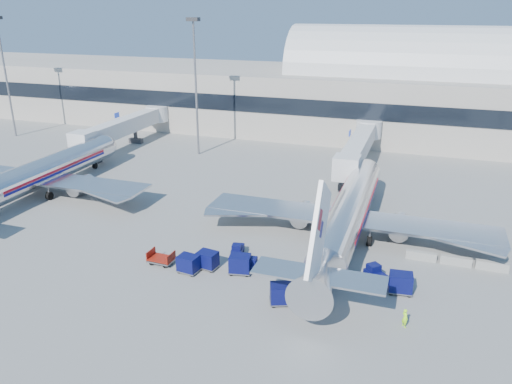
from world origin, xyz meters
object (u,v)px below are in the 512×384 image
at_px(tug_left, 237,249).
at_px(cart_train_b, 208,260).
at_px(jetbridge_mid, 128,125).
at_px(barrier_near, 421,256).
at_px(tug_right, 376,275).
at_px(cart_train_a, 240,264).
at_px(cart_train_c, 188,264).
at_px(barrier_far, 492,266).
at_px(airliner_main, 348,214).
at_px(cart_solo_near, 282,294).
at_px(tug_lead, 256,265).
at_px(jetbridge_near, 360,144).
at_px(mast_far_west, 3,60).
at_px(cart_solo_far, 401,283).
at_px(ramp_worker, 405,318).
at_px(cart_open_red, 162,259).
at_px(mast_west, 195,67).
at_px(airliner_mid, 36,175).

height_order(tug_left, cart_train_b, cart_train_b).
bearing_deg(cart_train_b, jetbridge_mid, 139.38).
relative_size(barrier_near, tug_right, 1.12).
relative_size(cart_train_a, cart_train_c, 1.09).
bearing_deg(tug_left, jetbridge_mid, 36.12).
bearing_deg(barrier_far, airliner_main, 170.26).
relative_size(cart_train_c, cart_solo_near, 0.86).
height_order(cart_train_c, cart_solo_near, cart_solo_near).
distance_m(tug_right, cart_train_a, 12.87).
bearing_deg(cart_solo_near, tug_lead, 108.80).
relative_size(jetbridge_near, jetbridge_mid, 1.00).
bearing_deg(jetbridge_mid, cart_solo_near, -44.90).
xyz_separation_m(tug_right, cart_train_b, (-15.95, -2.69, 0.19)).
height_order(airliner_main, cart_train_b, airliner_main).
relative_size(tug_right, cart_train_c, 1.24).
bearing_deg(tug_lead, mast_far_west, 147.27).
bearing_deg(mast_far_west, cart_solo_far, -24.68).
distance_m(barrier_far, ramp_worker, 14.41).
height_order(barrier_near, cart_open_red, barrier_near).
bearing_deg(mast_west, cart_train_b, -63.61).
relative_size(airliner_main, airliner_mid, 1.00).
height_order(tug_right, tug_left, tug_right).
bearing_deg(mast_west, barrier_far, -32.12).
bearing_deg(cart_solo_near, barrier_near, 26.03).
distance_m(tug_left, cart_train_c, 5.85).
relative_size(tug_lead, tug_right, 0.82).
height_order(cart_solo_near, cart_open_red, cart_solo_near).
relative_size(jetbridge_near, mast_west, 1.22).
height_order(jetbridge_near, ramp_worker, jetbridge_near).
distance_m(mast_west, cart_solo_far, 52.42).
height_order(tug_lead, cart_open_red, tug_lead).
height_order(barrier_near, cart_train_a, cart_train_a).
distance_m(jetbridge_near, ramp_worker, 42.28).
bearing_deg(jetbridge_near, airliner_mid, -146.41).
xyz_separation_m(jetbridge_near, ramp_worker, (9.47, -41.09, -3.12)).
relative_size(airliner_mid, cart_train_c, 17.21).
height_order(airliner_mid, mast_west, mast_west).
xyz_separation_m(cart_train_b, cart_open_red, (-4.74, -0.66, -0.47)).
bearing_deg(cart_train_c, cart_solo_far, 15.82).
xyz_separation_m(airliner_main, airliner_mid, (-42.00, 0.00, 0.00)).
relative_size(mast_west, tug_left, 10.01).
xyz_separation_m(tug_left, ramp_worker, (17.12, -7.18, 0.18)).
bearing_deg(airliner_mid, jetbridge_near, 33.59).
xyz_separation_m(jetbridge_near, mast_west, (-27.60, -0.81, 10.86)).
distance_m(jetbridge_mid, cart_train_a, 51.90).
bearing_deg(tug_right, cart_train_a, -123.44).
bearing_deg(cart_train_b, tug_right, 17.93).
height_order(barrier_near, cart_solo_far, cart_solo_far).
distance_m(mast_far_west, tug_lead, 73.66).
bearing_deg(cart_open_red, mast_far_west, 147.00).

